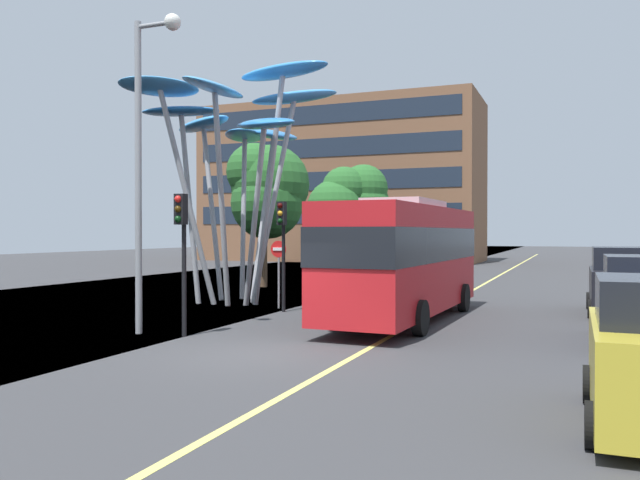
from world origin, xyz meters
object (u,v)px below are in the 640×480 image
object	(u,v)px
traffic_light_kerb_far	(282,232)
car_parked_far	(620,283)
leaf_sculpture	(238,125)
traffic_light_island_mid	(309,239)
street_lamp	(147,137)
pedestrian	(310,292)
no_entry_sign	(279,263)
traffic_light_kerb_near	(182,234)
red_bus	(405,255)

from	to	relation	value
traffic_light_kerb_far	car_parked_far	distance (m)	11.45
leaf_sculpture	traffic_light_island_mid	bearing A→B (deg)	28.20
street_lamp	car_parked_far	bearing A→B (deg)	37.55
pedestrian	car_parked_far	bearing A→B (deg)	28.49
pedestrian	no_entry_sign	bearing A→B (deg)	133.43
traffic_light_kerb_far	pedestrian	world-z (taller)	traffic_light_kerb_far
traffic_light_kerb_near	car_parked_far	distance (m)	14.47
street_lamp	pedestrian	world-z (taller)	street_lamp
leaf_sculpture	traffic_light_kerb_near	world-z (taller)	leaf_sculpture
traffic_light_island_mid	no_entry_sign	size ratio (longest dim) A/B	1.40
leaf_sculpture	traffic_light_kerb_far	size ratio (longest dim) A/B	2.61
traffic_light_island_mid	pedestrian	xyz separation A→B (m)	(2.06, -4.80, -1.61)
car_parked_far	no_entry_sign	size ratio (longest dim) A/B	1.75
leaf_sculpture	traffic_light_kerb_far	world-z (taller)	leaf_sculpture
traffic_light_kerb_near	no_entry_sign	xyz separation A→B (m)	(-0.40, 6.67, -1.08)
traffic_light_kerb_far	no_entry_sign	xyz separation A→B (m)	(-0.60, 0.96, -1.11)
leaf_sculpture	traffic_light_kerb_far	distance (m)	5.53
street_lamp	no_entry_sign	xyz separation A→B (m)	(0.74, 6.63, -3.68)
red_bus	traffic_light_kerb_near	distance (m)	7.03
street_lamp	pedestrian	size ratio (longest dim) A/B	4.89
traffic_light_island_mid	car_parked_far	size ratio (longest dim) A/B	0.80
pedestrian	no_entry_sign	size ratio (longest dim) A/B	0.71
traffic_light_kerb_far	street_lamp	world-z (taller)	street_lamp
traffic_light_kerb_near	no_entry_sign	distance (m)	6.77
traffic_light_island_mid	no_entry_sign	bearing A→B (deg)	-92.90
traffic_light_kerb_far	no_entry_sign	world-z (taller)	traffic_light_kerb_far
red_bus	street_lamp	distance (m)	8.42
red_bus	car_parked_far	xyz separation A→B (m)	(6.30, 4.08, -0.99)
red_bus	traffic_light_island_mid	xyz separation A→B (m)	(-4.90, 3.92, 0.44)
traffic_light_kerb_near	street_lamp	xyz separation A→B (m)	(-1.14, 0.05, 2.60)
leaf_sculpture	car_parked_far	xyz separation A→B (m)	(13.67, 1.48, -5.87)
car_parked_far	no_entry_sign	xyz separation A→B (m)	(-11.33, -2.65, 0.57)
red_bus	leaf_sculpture	world-z (taller)	leaf_sculpture
traffic_light_kerb_far	red_bus	bearing A→B (deg)	-6.03
no_entry_sign	traffic_light_kerb_far	bearing A→B (deg)	-58.00
traffic_light_kerb_near	traffic_light_island_mid	size ratio (longest dim) A/B	1.09
traffic_light_kerb_near	pedestrian	distance (m)	5.06
red_bus	street_lamp	xyz separation A→B (m)	(-5.77, -5.20, 3.26)
traffic_light_kerb_far	pedestrian	distance (m)	2.80
leaf_sculpture	car_parked_far	bearing A→B (deg)	6.19
leaf_sculpture	no_entry_sign	distance (m)	5.91
car_parked_far	pedestrian	distance (m)	10.41
traffic_light_island_mid	car_parked_far	bearing A→B (deg)	0.82
pedestrian	no_entry_sign	distance (m)	3.27
traffic_light_island_mid	car_parked_far	world-z (taller)	traffic_light_island_mid
leaf_sculpture	car_parked_far	distance (m)	14.95
car_parked_far	street_lamp	xyz separation A→B (m)	(-12.07, -9.28, 4.25)
traffic_light_kerb_near	no_entry_sign	bearing A→B (deg)	93.41
traffic_light_island_mid	no_entry_sign	world-z (taller)	traffic_light_island_mid
leaf_sculpture	traffic_light_kerb_near	distance (m)	9.32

